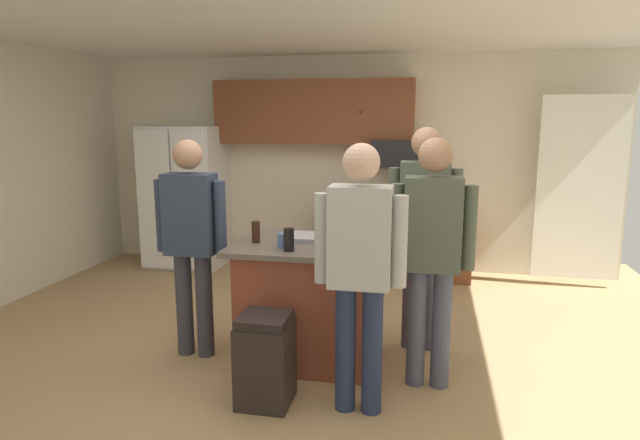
# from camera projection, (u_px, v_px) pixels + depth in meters

# --- Properties ---
(floor) EXTENTS (7.04, 7.04, 0.00)m
(floor) POSITION_uv_depth(u_px,v_px,m) (294.00, 356.00, 4.30)
(floor) COLOR tan
(floor) RESTS_ON ground
(ceiling) EXTENTS (7.04, 7.04, 0.00)m
(ceiling) POSITION_uv_depth(u_px,v_px,m) (290.00, 11.00, 3.82)
(ceiling) COLOR white
(back_wall) EXTENTS (6.40, 0.10, 2.60)m
(back_wall) POSITION_uv_depth(u_px,v_px,m) (348.00, 163.00, 6.76)
(back_wall) COLOR beige
(back_wall) RESTS_ON ground
(french_door_window_panel) EXTENTS (0.90, 0.06, 2.00)m
(french_door_window_panel) POSITION_uv_depth(u_px,v_px,m) (580.00, 189.00, 5.90)
(french_door_window_panel) COLOR white
(french_door_window_panel) RESTS_ON ground
(cabinet_run_upper) EXTENTS (2.40, 0.38, 0.75)m
(cabinet_run_upper) POSITION_uv_depth(u_px,v_px,m) (313.00, 112.00, 6.53)
(cabinet_run_upper) COLOR brown
(cabinet_run_lower) EXTENTS (1.80, 0.63, 0.90)m
(cabinet_run_lower) POSITION_uv_depth(u_px,v_px,m) (393.00, 237.00, 6.49)
(cabinet_run_lower) COLOR brown
(cabinet_run_lower) RESTS_ON ground
(refrigerator) EXTENTS (0.92, 0.76, 1.76)m
(refrigerator) POSITION_uv_depth(u_px,v_px,m) (185.00, 197.00, 6.83)
(refrigerator) COLOR white
(refrigerator) RESTS_ON ground
(microwave_over_range) EXTENTS (0.56, 0.40, 0.32)m
(microwave_over_range) POSITION_uv_depth(u_px,v_px,m) (396.00, 153.00, 6.32)
(microwave_over_range) COLOR black
(kitchen_island) EXTENTS (1.17, 0.88, 0.93)m
(kitchen_island) POSITION_uv_depth(u_px,v_px,m) (312.00, 301.00, 4.19)
(kitchen_island) COLOR brown
(kitchen_island) RESTS_ON ground
(person_guest_left) EXTENTS (0.57, 0.23, 1.72)m
(person_guest_left) POSITION_uv_depth(u_px,v_px,m) (360.00, 261.00, 3.34)
(person_guest_left) COLOR #232D4C
(person_guest_left) RESTS_ON ground
(person_guest_right) EXTENTS (0.57, 0.22, 1.70)m
(person_guest_right) POSITION_uv_depth(u_px,v_px,m) (191.00, 234.00, 4.17)
(person_guest_right) COLOR #383842
(person_guest_right) RESTS_ON ground
(person_elder_center) EXTENTS (0.57, 0.23, 1.73)m
(person_elder_center) POSITION_uv_depth(u_px,v_px,m) (432.00, 246.00, 3.67)
(person_elder_center) COLOR #4C5166
(person_elder_center) RESTS_ON ground
(person_host_foreground) EXTENTS (0.57, 0.24, 1.79)m
(person_host_foreground) POSITION_uv_depth(u_px,v_px,m) (424.00, 223.00, 4.29)
(person_host_foreground) COLOR #4C5166
(person_host_foreground) RESTS_ON ground
(tumbler_amber) EXTENTS (0.06, 0.06, 0.14)m
(tumbler_amber) POSITION_uv_depth(u_px,v_px,m) (324.00, 238.00, 3.94)
(tumbler_amber) COLOR black
(tumbler_amber) RESTS_ON kitchen_island
(mug_blue_stoneware) EXTENTS (0.13, 0.09, 0.10)m
(mug_blue_stoneware) POSITION_uv_depth(u_px,v_px,m) (350.00, 244.00, 3.84)
(mug_blue_stoneware) COLOR #4C6B99
(mug_blue_stoneware) RESTS_ON kitchen_island
(mug_ceramic_white) EXTENTS (0.12, 0.08, 0.11)m
(mug_ceramic_white) POSITION_uv_depth(u_px,v_px,m) (283.00, 240.00, 3.94)
(mug_ceramic_white) COLOR #4C6B99
(mug_ceramic_white) RESTS_ON kitchen_island
(glass_pilsner) EXTENTS (0.06, 0.06, 0.16)m
(glass_pilsner) POSITION_uv_depth(u_px,v_px,m) (256.00, 232.00, 4.09)
(glass_pilsner) COLOR black
(glass_pilsner) RESTS_ON kitchen_island
(glass_short_whisky) EXTENTS (0.08, 0.08, 0.16)m
(glass_short_whisky) POSITION_uv_depth(u_px,v_px,m) (289.00, 240.00, 3.84)
(glass_short_whisky) COLOR black
(glass_short_whisky) RESTS_ON kitchen_island
(glass_dark_ale) EXTENTS (0.06, 0.06, 0.14)m
(glass_dark_ale) POSITION_uv_depth(u_px,v_px,m) (351.00, 228.00, 4.30)
(glass_dark_ale) COLOR black
(glass_dark_ale) RESTS_ON kitchen_island
(serving_tray) EXTENTS (0.44, 0.30, 0.04)m
(serving_tray) POSITION_uv_depth(u_px,v_px,m) (315.00, 238.00, 4.16)
(serving_tray) COLOR #B7B7BC
(serving_tray) RESTS_ON kitchen_island
(trash_bin) EXTENTS (0.34, 0.34, 0.61)m
(trash_bin) POSITION_uv_depth(u_px,v_px,m) (265.00, 360.00, 3.56)
(trash_bin) COLOR black
(trash_bin) RESTS_ON ground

